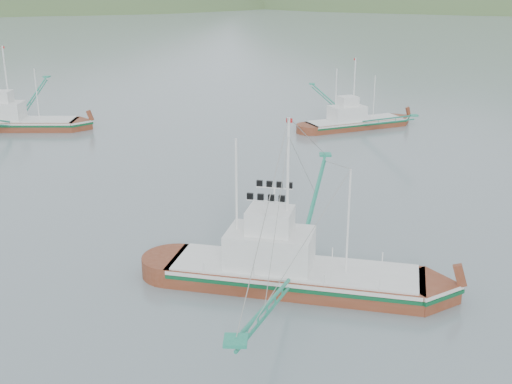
{
  "coord_description": "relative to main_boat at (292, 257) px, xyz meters",
  "views": [
    {
      "loc": [
        1.72,
        -34.86,
        17.04
      ],
      "look_at": [
        0.0,
        6.0,
        3.2
      ],
      "focal_mm": 45.0,
      "sensor_mm": 36.0,
      "label": 1
    }
  ],
  "objects": [
    {
      "name": "ground",
      "position": [
        -2.35,
        1.46,
        -1.86
      ],
      "size": [
        1200.0,
        1200.0,
        0.0
      ],
      "primitive_type": "plane",
      "color": "slate",
      "rests_on": "ground"
    },
    {
      "name": "main_boat",
      "position": [
        0.0,
        0.0,
        0.0
      ],
      "size": [
        15.02,
        26.12,
        10.67
      ],
      "rotation": [
        0.0,
        0.0,
        -0.18
      ],
      "color": "maroon",
      "rests_on": "ground"
    },
    {
      "name": "bg_boat_left",
      "position": [
        -31.88,
        38.55,
        -0.44
      ],
      "size": [
        14.22,
        25.51,
        10.32
      ],
      "rotation": [
        0.0,
        0.0,
        0.04
      ],
      "color": "maroon",
      "rests_on": "ground"
    },
    {
      "name": "bg_boat_far",
      "position": [
        7.86,
        40.86,
        -0.05
      ],
      "size": [
        12.79,
        20.47,
        8.8
      ],
      "rotation": [
        0.0,
        0.0,
        0.45
      ],
      "color": "maroon",
      "rests_on": "ground"
    }
  ]
}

